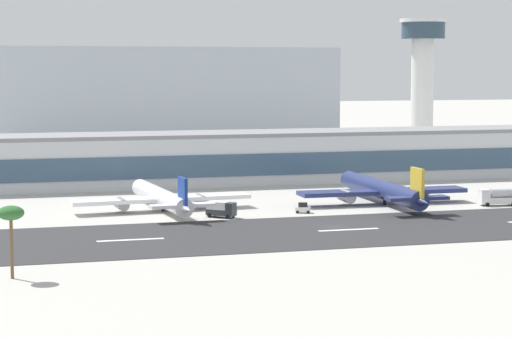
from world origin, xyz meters
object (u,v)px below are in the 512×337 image
at_px(service_fuel_truck_1, 498,196).
at_px(palm_tree_0, 11,215).
at_px(distant_hotel_block, 160,100).
at_px(service_baggage_tug_2, 303,208).
at_px(airliner_navy_tail_gate_0, 163,198).
at_px(terminal_building, 222,158).
at_px(control_tower, 423,73).
at_px(service_box_truck_0, 221,209).
at_px(airliner_gold_tail_gate_1, 384,191).

relative_size(service_fuel_truck_1, palm_tree_0, 0.82).
xyz_separation_m(distant_hotel_block, service_baggage_tug_2, (2.71, -156.69, -17.96)).
relative_size(distant_hotel_block, airliner_navy_tail_gate_0, 3.03).
distance_m(terminal_building, distant_hotel_block, 99.93).
height_order(control_tower, palm_tree_0, control_tower).
bearing_deg(palm_tree_0, service_baggage_tug_2, 39.68).
relative_size(airliner_navy_tail_gate_0, service_box_truck_0, 6.99).
distance_m(control_tower, service_baggage_tug_2, 129.97).
bearing_deg(service_box_truck_0, control_tower, 89.24).
bearing_deg(service_baggage_tug_2, service_box_truck_0, -156.10).
xyz_separation_m(service_box_truck_0, palm_tree_0, (-42.99, -49.08, 7.50)).
distance_m(distant_hotel_block, airliner_navy_tail_gate_0, 149.45).
bearing_deg(terminal_building, service_fuel_truck_1, -50.00).
bearing_deg(airliner_gold_tail_gate_1, terminal_building, 27.13).
bearing_deg(control_tower, airliner_gold_tail_gate_1, -119.33).
bearing_deg(service_box_truck_0, terminal_building, 117.35).
relative_size(control_tower, distant_hotel_block, 0.36).
distance_m(distant_hotel_block, service_box_truck_0, 159.96).
bearing_deg(service_fuel_truck_1, service_baggage_tug_2, 7.03).
bearing_deg(palm_tree_0, airliner_gold_tail_gate_1, 35.01).
distance_m(terminal_building, service_fuel_truck_1, 76.45).
relative_size(control_tower, service_baggage_tug_2, 13.14).
xyz_separation_m(service_box_truck_0, service_fuel_truck_1, (63.51, 0.66, 0.24)).
bearing_deg(airliner_navy_tail_gate_0, airliner_gold_tail_gate_1, -98.26).
bearing_deg(palm_tree_0, airliner_navy_tail_gate_0, 61.59).
bearing_deg(palm_tree_0, terminal_building, 62.03).
distance_m(airliner_gold_tail_gate_1, service_fuel_truck_1, 25.22).
height_order(airliner_navy_tail_gate_0, palm_tree_0, palm_tree_0).
relative_size(distant_hotel_block, service_baggage_tug_2, 36.41).
relative_size(terminal_building, service_baggage_tug_2, 57.54).
xyz_separation_m(airliner_gold_tail_gate_1, service_fuel_truck_1, (23.84, -8.17, -1.15)).
height_order(terminal_building, distant_hotel_block, distant_hotel_block).
bearing_deg(airliner_navy_tail_gate_0, distant_hotel_block, -14.56).
height_order(control_tower, service_box_truck_0, control_tower).
height_order(airliner_navy_tail_gate_0, service_baggage_tug_2, airliner_navy_tail_gate_0).
height_order(service_box_truck_0, service_baggage_tug_2, service_box_truck_0).
bearing_deg(control_tower, distant_hotel_block, 145.06).
bearing_deg(distant_hotel_block, control_tower, -34.94).
xyz_separation_m(airliner_gold_tail_gate_1, service_baggage_tug_2, (-21.58, -7.23, -2.13)).
distance_m(distant_hotel_block, airliner_gold_tail_gate_1, 152.24).
xyz_separation_m(control_tower, service_baggage_tug_2, (-75.04, -102.36, -27.99)).
bearing_deg(terminal_building, airliner_gold_tail_gate_1, -63.36).
bearing_deg(terminal_building, airliner_navy_tail_gate_0, -117.40).
height_order(airliner_gold_tail_gate_1, palm_tree_0, palm_tree_0).
distance_m(airliner_navy_tail_gate_0, palm_tree_0, 69.62).
distance_m(control_tower, palm_tree_0, 205.76).
bearing_deg(service_baggage_tug_2, distant_hotel_block, 109.86).
relative_size(terminal_building, airliner_gold_tail_gate_1, 4.27).
bearing_deg(service_box_truck_0, palm_tree_0, -90.12).
relative_size(terminal_building, airliner_navy_tail_gate_0, 4.79).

